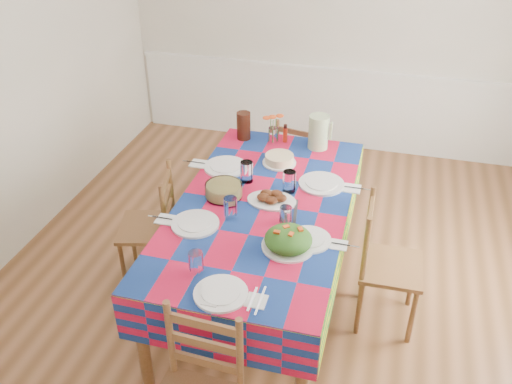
# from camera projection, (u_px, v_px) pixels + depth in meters

# --- Properties ---
(room) EXTENTS (4.58, 5.08, 2.78)m
(room) POSITION_uv_depth(u_px,v_px,m) (284.00, 129.00, 3.60)
(room) COLOR brown
(room) RESTS_ON ground
(wainscot) EXTENTS (4.41, 0.06, 0.92)m
(wainscot) POSITION_uv_depth(u_px,v_px,m) (330.00, 105.00, 6.09)
(wainscot) COLOR white
(wainscot) RESTS_ON room
(dining_table) EXTENTS (1.17, 2.18, 0.85)m
(dining_table) POSITION_uv_depth(u_px,v_px,m) (263.00, 216.00, 3.80)
(dining_table) COLOR brown
(dining_table) RESTS_ON room
(setting_near_head) EXTENTS (0.49, 0.33, 0.15)m
(setting_near_head) POSITION_uv_depth(u_px,v_px,m) (213.00, 282.00, 3.02)
(setting_near_head) COLOR white
(setting_near_head) RESTS_ON dining_table
(setting_left_near) EXTENTS (0.58, 0.34, 0.15)m
(setting_left_near) POSITION_uv_depth(u_px,v_px,m) (207.00, 218.00, 3.55)
(setting_left_near) COLOR white
(setting_left_near) RESTS_ON dining_table
(setting_left_far) EXTENTS (0.61, 0.36, 0.16)m
(setting_left_far) POSITION_uv_depth(u_px,v_px,m) (232.00, 168.00, 4.09)
(setting_left_far) COLOR white
(setting_left_far) RESTS_ON dining_table
(setting_right_near) EXTENTS (0.53, 0.31, 0.14)m
(setting_right_near) POSITION_uv_depth(u_px,v_px,m) (301.00, 231.00, 3.43)
(setting_right_near) COLOR white
(setting_right_near) RESTS_ON dining_table
(setting_right_far) EXTENTS (0.63, 0.36, 0.16)m
(setting_right_far) POSITION_uv_depth(u_px,v_px,m) (311.00, 183.00, 3.91)
(setting_right_far) COLOR white
(setting_right_far) RESTS_ON dining_table
(meat_platter) EXTENTS (0.35, 0.25, 0.07)m
(meat_platter) POSITION_uv_depth(u_px,v_px,m) (272.00, 198.00, 3.76)
(meat_platter) COLOR white
(meat_platter) RESTS_ON dining_table
(salad_platter) EXTENTS (0.33, 0.33, 0.14)m
(salad_platter) POSITION_uv_depth(u_px,v_px,m) (288.00, 240.00, 3.31)
(salad_platter) COLOR white
(salad_platter) RESTS_ON dining_table
(pasta_bowl) EXTENTS (0.26, 0.26, 0.10)m
(pasta_bowl) POSITION_uv_depth(u_px,v_px,m) (224.00, 190.00, 3.81)
(pasta_bowl) COLOR white
(pasta_bowl) RESTS_ON dining_table
(cake) EXTENTS (0.26, 0.26, 0.07)m
(cake) POSITION_uv_depth(u_px,v_px,m) (279.00, 159.00, 4.21)
(cake) COLOR white
(cake) RESTS_ON dining_table
(serving_utensils) EXTENTS (0.17, 0.37, 0.01)m
(serving_utensils) POSITION_uv_depth(u_px,v_px,m) (290.00, 215.00, 3.63)
(serving_utensils) COLOR black
(serving_utensils) RESTS_ON dining_table
(flower_vase) EXTENTS (0.17, 0.14, 0.27)m
(flower_vase) POSITION_uv_depth(u_px,v_px,m) (273.00, 131.00, 4.45)
(flower_vase) COLOR white
(flower_vase) RESTS_ON dining_table
(hot_sauce) EXTENTS (0.04, 0.04, 0.16)m
(hot_sauce) POSITION_uv_depth(u_px,v_px,m) (285.00, 133.00, 4.50)
(hot_sauce) COLOR #AE270D
(hot_sauce) RESTS_ON dining_table
(green_pitcher) EXTENTS (0.16, 0.16, 0.28)m
(green_pitcher) POSITION_uv_depth(u_px,v_px,m) (319.00, 132.00, 4.38)
(green_pitcher) COLOR #ABC38A
(green_pitcher) RESTS_ON dining_table
(tea_pitcher) EXTENTS (0.12, 0.12, 0.23)m
(tea_pitcher) POSITION_uv_depth(u_px,v_px,m) (244.00, 126.00, 4.53)
(tea_pitcher) COLOR black
(tea_pitcher) RESTS_ON dining_table
(name_card) EXTENTS (0.09, 0.03, 0.02)m
(name_card) POSITION_uv_depth(u_px,v_px,m) (209.00, 305.00, 2.90)
(name_card) COLOR white
(name_card) RESTS_ON dining_table
(chair_far) EXTENTS (0.46, 0.44, 0.88)m
(chair_far) POSITION_uv_depth(u_px,v_px,m) (299.00, 162.00, 5.09)
(chair_far) COLOR brown
(chair_far) RESTS_ON room
(chair_left) EXTENTS (0.50, 0.52, 0.97)m
(chair_left) POSITION_uv_depth(u_px,v_px,m) (152.00, 227.00, 4.15)
(chair_left) COLOR brown
(chair_left) RESTS_ON room
(chair_right) EXTENTS (0.43, 0.45, 1.00)m
(chair_right) POSITION_uv_depth(u_px,v_px,m) (384.00, 265.00, 3.74)
(chair_right) COLOR brown
(chair_right) RESTS_ON room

